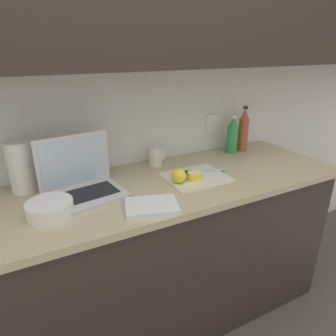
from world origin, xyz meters
TOP-DOWN VIEW (x-y plane):
  - ground_plane at (0.00, 0.00)m, footprint 12.00×12.00m
  - wall_back at (0.00, 0.25)m, footprint 5.20×0.38m
  - counter_unit at (-0.02, 0.00)m, footprint 2.29×0.64m
  - laptop at (-0.21, 0.06)m, footprint 0.37×0.30m
  - cutting_board at (0.35, -0.03)m, footprint 0.32×0.27m
  - knife at (0.34, 0.01)m, footprint 0.30×0.07m
  - lemon_half_cut at (0.33, -0.05)m, footprint 0.07×0.07m
  - lemon_whole_beside at (0.24, -0.05)m, footprint 0.07×0.07m
  - bottle_green_soda at (0.78, 0.21)m, footprint 0.07×0.07m
  - bottle_oil_tall at (0.86, 0.21)m, footprint 0.06×0.06m
  - measuring_cup at (0.24, 0.23)m, footprint 0.10×0.08m
  - bowl_white at (-0.37, -0.07)m, footprint 0.19×0.19m
  - paper_towel_roll at (-0.45, 0.22)m, footprint 0.12×0.12m
  - dish_towel at (0.01, -0.22)m, footprint 0.26×0.22m

SIDE VIEW (x-z plane):
  - ground_plane at x=0.00m, z-range 0.00..0.00m
  - counter_unit at x=-0.02m, z-range 0.01..0.89m
  - cutting_board at x=0.35m, z-range 0.88..0.89m
  - dish_towel at x=0.01m, z-range 0.88..0.90m
  - knife at x=0.34m, z-range 0.89..0.91m
  - lemon_half_cut at x=0.33m, z-range 0.89..0.93m
  - bowl_white at x=-0.37m, z-range 0.88..0.94m
  - lemon_whole_beside at x=0.24m, z-range 0.89..0.96m
  - measuring_cup at x=0.24m, z-range 0.88..0.99m
  - laptop at x=-0.21m, z-range 0.81..1.08m
  - bottle_green_soda at x=0.78m, z-range 0.87..1.12m
  - paper_towel_roll at x=-0.45m, z-range 0.88..1.12m
  - bottle_oil_tall at x=0.86m, z-range 0.87..1.16m
  - wall_back at x=0.00m, z-range 0.26..2.86m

